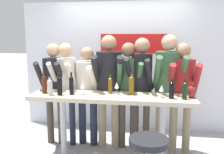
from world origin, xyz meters
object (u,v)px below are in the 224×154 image
person_center_left (87,86)px  person_center_right (128,83)px  wine_bottle_2 (185,90)px  wine_bottle_0 (60,85)px  person_center (109,80)px  wine_glass_0 (83,86)px  decorative_vase (191,91)px  wine_glass_1 (162,88)px  wine_bottle_5 (172,89)px  person_far_right (168,80)px  tasting_table (111,106)px  wine_bottle_1 (110,85)px  wine_bottle_7 (71,85)px  person_right (141,80)px  person_left (66,82)px  wine_bottle_6 (44,83)px  person_rightmost (182,86)px  wine_glass_2 (117,86)px  wine_bottle_4 (132,84)px  wine_bottle_3 (50,86)px  person_far_left (54,83)px

person_center_left → person_center_right: 0.68m
person_center_left → wine_bottle_2: size_ratio=5.90×
wine_bottle_0 → person_center: bearing=40.2°
person_center_right → wine_glass_0: 0.77m
decorative_vase → wine_bottle_0: bearing=-175.9°
wine_glass_1 → wine_glass_0: bearing=179.9°
person_center_right → wine_bottle_5: person_center_right is taller
person_far_right → wine_bottle_0: person_far_right is taller
decorative_vase → person_center_right: bearing=154.8°
tasting_table → wine_bottle_1: (-0.03, 0.11, 0.29)m
decorative_vase → wine_bottle_7: bearing=-177.5°
person_right → wine_bottle_0: bearing=-143.7°
person_left → wine_bottle_6: (-0.18, -0.43, 0.06)m
person_center_left → wine_glass_1: 1.28m
person_center_left → person_rightmost: size_ratio=0.96×
wine_bottle_6 → person_center_left: bearing=44.1°
wine_bottle_2 → wine_bottle_5: 0.17m
wine_bottle_7 → person_center: bearing=44.9°
person_center_left → wine_bottle_7: bearing=-89.2°
wine_bottle_1 → wine_bottle_6: bearing=-171.7°
person_center_left → person_center_right: bearing=9.9°
person_right → decorative_vase: size_ratio=8.15×
person_rightmost → decorative_vase: size_ratio=7.81×
wine_glass_1 → person_rightmost: bearing=53.6°
person_center → decorative_vase: 1.27m
person_center_left → wine_glass_0: person_center_left is taller
person_far_right → wine_bottle_0: 1.64m
wine_glass_2 → wine_bottle_0: bearing=-166.5°
wine_bottle_5 → wine_glass_2: wine_bottle_5 is taller
person_center → wine_bottle_0: person_center is taller
wine_bottle_0 → wine_glass_2: (0.79, 0.19, -0.02)m
wine_bottle_4 → wine_glass_2: 0.22m
tasting_table → person_right: bearing=47.1°
wine_bottle_2 → wine_glass_0: size_ratio=1.57×
person_far_right → wine_bottle_2: bearing=-76.3°
wine_bottle_1 → tasting_table: bearing=-74.2°
person_left → wine_glass_2: 0.93m
wine_bottle_1 → decorative_vase: bearing=-4.3°
wine_bottle_3 → wine_glass_1: (1.57, 0.11, -0.00)m
wine_bottle_0 → wine_glass_0: 0.32m
person_center_right → wine_glass_2: size_ratio=9.71×
wine_bottle_4 → wine_glass_2: bearing=178.7°
person_far_right → person_center: bearing=176.0°
person_far_left → person_far_right: size_ratio=0.92×
wine_bottle_7 → wine_glass_0: wine_bottle_7 is taller
wine_glass_2 → decorative_vase: decorative_vase is taller
person_right → person_center_left: bearing=-171.4°
tasting_table → wine_glass_2: size_ratio=13.29×
wine_bottle_3 → wine_bottle_4: (1.15, 0.21, 0.02)m
person_far_right → wine_bottle_1: person_far_right is taller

